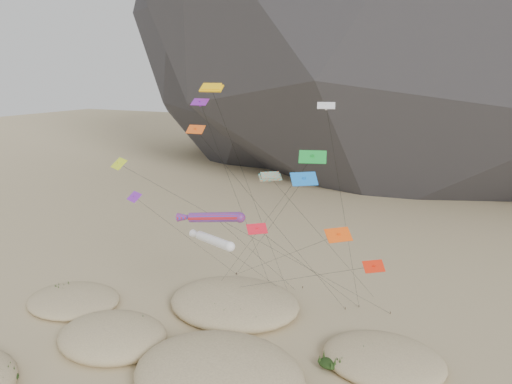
% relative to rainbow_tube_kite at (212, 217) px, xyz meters
% --- Properties ---
extents(dunes, '(49.90, 39.01, 4.40)m').
position_rel_rainbow_tube_kite_xyz_m(dunes, '(0.77, -6.65, -12.30)').
color(dunes, '#CCB789').
rests_on(dunes, ground).
extents(dune_grass, '(44.06, 27.52, 1.45)m').
position_rel_rainbow_tube_kite_xyz_m(dune_grass, '(0.09, -6.39, -12.19)').
color(dune_grass, black).
rests_on(dune_grass, ground).
extents(kite_stakes, '(21.16, 6.00, 0.30)m').
position_rel_rainbow_tube_kite_xyz_m(kite_stakes, '(4.09, 13.23, -12.90)').
color(kite_stakes, '#3F2D1E').
rests_on(kite_stakes, ground).
extents(rainbow_tube_kite, '(7.15, 15.70, 13.85)m').
position_rel_rainbow_tube_kite_xyz_m(rainbow_tube_kite, '(0.00, 0.00, 0.00)').
color(rainbow_tube_kite, red).
rests_on(rainbow_tube_kite, ground).
extents(white_tube_kite, '(6.73, 16.63, 11.96)m').
position_rel_rainbow_tube_kite_xyz_m(white_tube_kite, '(0.75, -1.31, -1.82)').
color(white_tube_kite, white).
rests_on(white_tube_kite, ground).
extents(orange_parafoil, '(4.38, 12.81, 25.74)m').
position_rel_rainbow_tube_kite_xyz_m(orange_parafoil, '(-0.80, 1.94, 11.87)').
color(orange_parafoil, yellow).
rests_on(orange_parafoil, ground).
extents(multi_parafoil, '(8.08, 16.60, 17.76)m').
position_rel_rainbow_tube_kite_xyz_m(multi_parafoil, '(5.64, 1.56, 4.03)').
color(multi_parafoil, '#F14D19').
rests_on(multi_parafoil, ground).
extents(delta_kites, '(27.44, 19.97, 24.25)m').
position_rel_rainbow_tube_kite_xyz_m(delta_kites, '(4.44, 0.61, 3.40)').
color(delta_kites, blue).
rests_on(delta_kites, ground).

